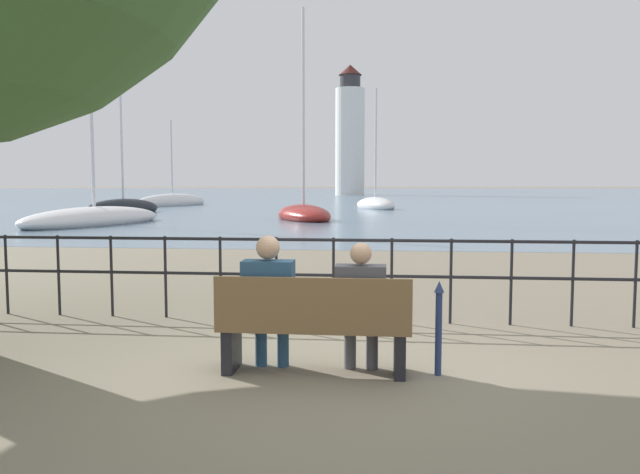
{
  "coord_description": "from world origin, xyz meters",
  "views": [
    {
      "loc": [
        0.61,
        -5.52,
        1.7
      ],
      "look_at": [
        0.0,
        0.5,
        1.2
      ],
      "focal_mm": 35.0,
      "sensor_mm": 36.0,
      "label": 1
    }
  ],
  "objects_px": {
    "sailboat_2": "(123,208)",
    "sailboat_5": "(304,214)",
    "sailboat_3": "(172,202)",
    "seated_person_left": "(269,297)",
    "closed_umbrella": "(439,323)",
    "park_bench": "(314,327)",
    "sailboat_4": "(94,219)",
    "sailboat_0": "(375,205)",
    "harbor_lighthouse": "(350,135)",
    "seated_person_right": "(361,302)"
  },
  "relations": [
    {
      "from": "park_bench",
      "to": "seated_person_right",
      "type": "bearing_deg",
      "value": 10.41
    },
    {
      "from": "sailboat_5",
      "to": "closed_umbrella",
      "type": "bearing_deg",
      "value": -100.12
    },
    {
      "from": "park_bench",
      "to": "sailboat_5",
      "type": "bearing_deg",
      "value": 97.54
    },
    {
      "from": "seated_person_right",
      "to": "harbor_lighthouse",
      "type": "xyz_separation_m",
      "value": [
        -5.41,
        97.95,
        9.22
      ]
    },
    {
      "from": "sailboat_3",
      "to": "closed_umbrella",
      "type": "bearing_deg",
      "value": -51.28
    },
    {
      "from": "park_bench",
      "to": "sailboat_4",
      "type": "distance_m",
      "value": 23.35
    },
    {
      "from": "sailboat_4",
      "to": "harbor_lighthouse",
      "type": "xyz_separation_m",
      "value": [
        6.77,
        77.85,
        9.63
      ]
    },
    {
      "from": "seated_person_right",
      "to": "sailboat_5",
      "type": "bearing_deg",
      "value": 98.51
    },
    {
      "from": "sailboat_0",
      "to": "sailboat_4",
      "type": "xyz_separation_m",
      "value": [
        -11.79,
        -18.67,
        -0.04
      ]
    },
    {
      "from": "seated_person_left",
      "to": "sailboat_3",
      "type": "height_order",
      "value": "sailboat_3"
    },
    {
      "from": "sailboat_4",
      "to": "harbor_lighthouse",
      "type": "height_order",
      "value": "harbor_lighthouse"
    },
    {
      "from": "closed_umbrella",
      "to": "sailboat_2",
      "type": "height_order",
      "value": "sailboat_2"
    },
    {
      "from": "harbor_lighthouse",
      "to": "sailboat_5",
      "type": "bearing_deg",
      "value": -88.67
    },
    {
      "from": "sailboat_4",
      "to": "sailboat_5",
      "type": "height_order",
      "value": "sailboat_5"
    },
    {
      "from": "seated_person_right",
      "to": "park_bench",
      "type": "bearing_deg",
      "value": -169.59
    },
    {
      "from": "seated_person_left",
      "to": "sailboat_4",
      "type": "height_order",
      "value": "sailboat_4"
    },
    {
      "from": "seated_person_right",
      "to": "sailboat_3",
      "type": "distance_m",
      "value": 46.73
    },
    {
      "from": "sailboat_0",
      "to": "sailboat_4",
      "type": "relative_size",
      "value": 0.94
    },
    {
      "from": "sailboat_4",
      "to": "sailboat_2",
      "type": "bearing_deg",
      "value": 120.69
    },
    {
      "from": "sailboat_5",
      "to": "sailboat_3",
      "type": "bearing_deg",
      "value": 104.85
    },
    {
      "from": "seated_person_left",
      "to": "closed_umbrella",
      "type": "distance_m",
      "value": 1.55
    },
    {
      "from": "sailboat_2",
      "to": "sailboat_5",
      "type": "xyz_separation_m",
      "value": [
        11.78,
        -5.95,
        -0.04
      ]
    },
    {
      "from": "closed_umbrella",
      "to": "sailboat_0",
      "type": "distance_m",
      "value": 38.77
    },
    {
      "from": "park_bench",
      "to": "harbor_lighthouse",
      "type": "xyz_separation_m",
      "value": [
        -4.99,
        98.03,
        9.45
      ]
    },
    {
      "from": "seated_person_right",
      "to": "sailboat_3",
      "type": "relative_size",
      "value": 0.13
    },
    {
      "from": "harbor_lighthouse",
      "to": "seated_person_right",
      "type": "bearing_deg",
      "value": -86.84
    },
    {
      "from": "park_bench",
      "to": "sailboat_3",
      "type": "xyz_separation_m",
      "value": [
        -16.45,
        43.66,
        -0.13
      ]
    },
    {
      "from": "closed_umbrella",
      "to": "sailboat_3",
      "type": "bearing_deg",
      "value": 111.95
    },
    {
      "from": "sailboat_3",
      "to": "sailboat_5",
      "type": "height_order",
      "value": "sailboat_5"
    },
    {
      "from": "park_bench",
      "to": "sailboat_3",
      "type": "bearing_deg",
      "value": 110.64
    },
    {
      "from": "seated_person_right",
      "to": "closed_umbrella",
      "type": "height_order",
      "value": "seated_person_right"
    },
    {
      "from": "sailboat_3",
      "to": "sailboat_4",
      "type": "relative_size",
      "value": 0.97
    },
    {
      "from": "closed_umbrella",
      "to": "sailboat_2",
      "type": "xyz_separation_m",
      "value": [
        -16.19,
        30.76,
        -0.16
      ]
    },
    {
      "from": "seated_person_left",
      "to": "sailboat_3",
      "type": "bearing_deg",
      "value": 110.19
    },
    {
      "from": "sailboat_4",
      "to": "sailboat_3",
      "type": "bearing_deg",
      "value": 114.74
    },
    {
      "from": "park_bench",
      "to": "sailboat_4",
      "type": "height_order",
      "value": "sailboat_4"
    },
    {
      "from": "park_bench",
      "to": "sailboat_2",
      "type": "height_order",
      "value": "sailboat_2"
    },
    {
      "from": "sailboat_2",
      "to": "sailboat_3",
      "type": "relative_size",
      "value": 1.08
    },
    {
      "from": "sailboat_2",
      "to": "sailboat_3",
      "type": "bearing_deg",
      "value": 119.27
    },
    {
      "from": "park_bench",
      "to": "sailboat_2",
      "type": "bearing_deg",
      "value": 116.04
    },
    {
      "from": "sailboat_2",
      "to": "sailboat_0",
      "type": "bearing_deg",
      "value": 51.02
    },
    {
      "from": "seated_person_right",
      "to": "sailboat_0",
      "type": "relative_size",
      "value": 0.14
    },
    {
      "from": "park_bench",
      "to": "sailboat_4",
      "type": "bearing_deg",
      "value": 120.24
    },
    {
      "from": "seated_person_left",
      "to": "sailboat_3",
      "type": "distance_m",
      "value": 46.44
    },
    {
      "from": "sailboat_0",
      "to": "sailboat_2",
      "type": "distance_m",
      "value": 17.09
    },
    {
      "from": "seated_person_right",
      "to": "sailboat_5",
      "type": "relative_size",
      "value": 0.11
    },
    {
      "from": "sailboat_0",
      "to": "sailboat_4",
      "type": "height_order",
      "value": "sailboat_4"
    },
    {
      "from": "sailboat_5",
      "to": "sailboat_0",
      "type": "bearing_deg",
      "value": 56.37
    },
    {
      "from": "sailboat_0",
      "to": "harbor_lighthouse",
      "type": "distance_m",
      "value": 60.17
    },
    {
      "from": "sailboat_2",
      "to": "harbor_lighthouse",
      "type": "height_order",
      "value": "harbor_lighthouse"
    }
  ]
}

